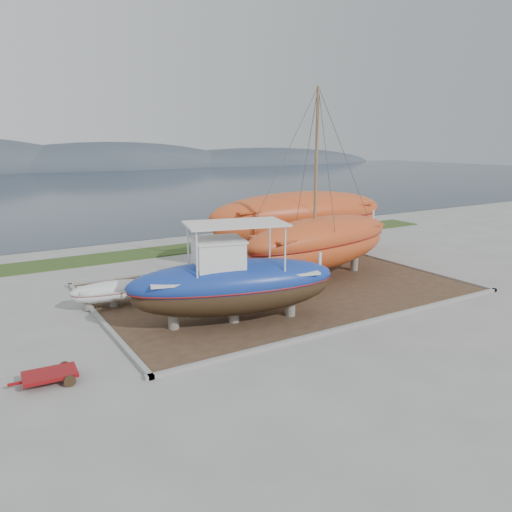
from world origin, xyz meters
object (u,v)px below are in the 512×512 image
red_trailer (50,378)px  orange_bare_hull (299,226)px  orange_sailboat (322,187)px  blue_caique (234,273)px  white_dinghy (113,294)px

red_trailer → orange_bare_hull: bearing=33.3°
orange_sailboat → orange_bare_hull: 6.15m
blue_caique → orange_sailboat: orange_sailboat is taller
orange_sailboat → orange_bare_hull: bearing=55.7°
white_dinghy → orange_sailboat: 11.85m
white_dinghy → orange_sailboat: (10.88, -1.50, 4.46)m
blue_caique → white_dinghy: blue_caique is taller
blue_caique → white_dinghy: size_ratio=2.33×
white_dinghy → red_trailer: bearing=-116.2°
blue_caique → orange_bare_hull: blue_caique is taller
orange_sailboat → blue_caique: bearing=-165.9°
white_dinghy → red_trailer: size_ratio=1.54×
blue_caique → red_trailer: blue_caique is taller
blue_caique → orange_bare_hull: bearing=55.0°
red_trailer → white_dinghy: bearing=62.2°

